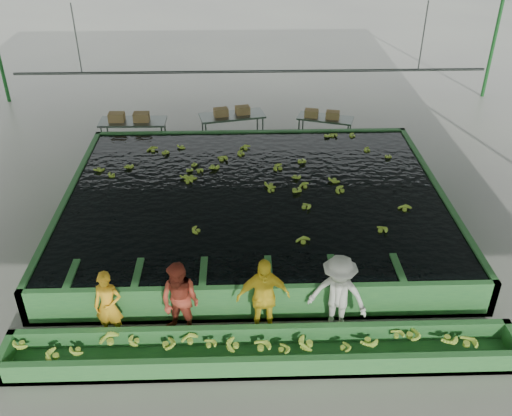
{
  "coord_description": "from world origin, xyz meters",
  "views": [
    {
      "loc": [
        -0.37,
        -11.54,
        8.41
      ],
      "look_at": [
        0.0,
        0.5,
        1.0
      ],
      "focal_mm": 40.0,
      "sensor_mm": 36.0,
      "label": 1
    }
  ],
  "objects_px": {
    "packing_table_right": "(325,129)",
    "box_stack_left": "(129,121)",
    "sorting_trough": "(263,351)",
    "worker_b": "(180,301)",
    "packing_table_left": "(134,134)",
    "worker_d": "(338,296)",
    "box_stack_right": "(322,118)",
    "worker_a": "(108,306)",
    "packing_table_mid": "(232,128)",
    "flotation_tank": "(255,206)",
    "worker_c": "(263,298)",
    "box_stack_mid": "(232,115)"
  },
  "relations": [
    {
      "from": "packing_table_right",
      "to": "box_stack_left",
      "type": "height_order",
      "value": "box_stack_left"
    },
    {
      "from": "sorting_trough",
      "to": "box_stack_left",
      "type": "xyz_separation_m",
      "value": [
        -4.02,
        9.73,
        0.75
      ]
    },
    {
      "from": "worker_b",
      "to": "packing_table_left",
      "type": "xyz_separation_m",
      "value": [
        -2.3,
        8.96,
        -0.38
      ]
    },
    {
      "from": "worker_d",
      "to": "box_stack_right",
      "type": "bearing_deg",
      "value": 105.7
    },
    {
      "from": "worker_a",
      "to": "worker_d",
      "type": "distance_m",
      "value": 4.59
    },
    {
      "from": "box_stack_right",
      "to": "worker_b",
      "type": "bearing_deg",
      "value": -113.39
    },
    {
      "from": "worker_a",
      "to": "packing_table_mid",
      "type": "distance_m",
      "value": 9.69
    },
    {
      "from": "worker_a",
      "to": "packing_table_left",
      "type": "relative_size",
      "value": 0.73
    },
    {
      "from": "flotation_tank",
      "to": "packing_table_mid",
      "type": "relative_size",
      "value": 4.6
    },
    {
      "from": "worker_b",
      "to": "worker_d",
      "type": "xyz_separation_m",
      "value": [
        3.16,
        -0.0,
        0.06
      ]
    },
    {
      "from": "worker_c",
      "to": "worker_d",
      "type": "bearing_deg",
      "value": -6.18
    },
    {
      "from": "sorting_trough",
      "to": "packing_table_mid",
      "type": "xyz_separation_m",
      "value": [
        -0.62,
        10.18,
        0.24
      ]
    },
    {
      "from": "flotation_tank",
      "to": "sorting_trough",
      "type": "height_order",
      "value": "flotation_tank"
    },
    {
      "from": "worker_d",
      "to": "packing_table_right",
      "type": "xyz_separation_m",
      "value": [
        1.03,
        9.39,
        -0.51
      ]
    },
    {
      "from": "worker_a",
      "to": "worker_b",
      "type": "relative_size",
      "value": 0.9
    },
    {
      "from": "flotation_tank",
      "to": "box_stack_left",
      "type": "xyz_separation_m",
      "value": [
        -4.02,
        4.63,
        0.55
      ]
    },
    {
      "from": "worker_c",
      "to": "worker_d",
      "type": "relative_size",
      "value": 0.99
    },
    {
      "from": "sorting_trough",
      "to": "packing_table_right",
      "type": "relative_size",
      "value": 5.35
    },
    {
      "from": "sorting_trough",
      "to": "box_stack_mid",
      "type": "xyz_separation_m",
      "value": [
        -0.63,
        10.18,
        0.74
      ]
    },
    {
      "from": "worker_c",
      "to": "box_stack_left",
      "type": "bearing_deg",
      "value": 108.26
    },
    {
      "from": "worker_d",
      "to": "box_stack_mid",
      "type": "height_order",
      "value": "worker_d"
    },
    {
      "from": "sorting_trough",
      "to": "box_stack_left",
      "type": "distance_m",
      "value": 10.55
    },
    {
      "from": "worker_b",
      "to": "box_stack_left",
      "type": "xyz_separation_m",
      "value": [
        -2.4,
        8.93,
        0.12
      ]
    },
    {
      "from": "worker_d",
      "to": "box_stack_mid",
      "type": "bearing_deg",
      "value": 124.21
    },
    {
      "from": "worker_d",
      "to": "box_stack_left",
      "type": "relative_size",
      "value": 1.41
    },
    {
      "from": "packing_table_mid",
      "to": "box_stack_mid",
      "type": "distance_m",
      "value": 0.5
    },
    {
      "from": "packing_table_left",
      "to": "packing_table_right",
      "type": "xyz_separation_m",
      "value": [
        6.48,
        0.43,
        -0.07
      ]
    },
    {
      "from": "worker_c",
      "to": "packing_table_mid",
      "type": "height_order",
      "value": "worker_c"
    },
    {
      "from": "flotation_tank",
      "to": "box_stack_mid",
      "type": "height_order",
      "value": "box_stack_mid"
    },
    {
      "from": "flotation_tank",
      "to": "packing_table_right",
      "type": "height_order",
      "value": "flotation_tank"
    },
    {
      "from": "packing_table_mid",
      "to": "packing_table_right",
      "type": "distance_m",
      "value": 3.19
    },
    {
      "from": "sorting_trough",
      "to": "packing_table_left",
      "type": "height_order",
      "value": "packing_table_left"
    },
    {
      "from": "packing_table_left",
      "to": "worker_d",
      "type": "bearing_deg",
      "value": -58.65
    },
    {
      "from": "sorting_trough",
      "to": "worker_a",
      "type": "relative_size",
      "value": 6.3
    },
    {
      "from": "worker_c",
      "to": "packing_table_right",
      "type": "height_order",
      "value": "worker_c"
    },
    {
      "from": "worker_d",
      "to": "packing_table_right",
      "type": "relative_size",
      "value": 1.0
    },
    {
      "from": "packing_table_left",
      "to": "worker_b",
      "type": "bearing_deg",
      "value": -75.6
    },
    {
      "from": "flotation_tank",
      "to": "packing_table_right",
      "type": "relative_size",
      "value": 5.35
    },
    {
      "from": "box_stack_mid",
      "to": "box_stack_right",
      "type": "distance_m",
      "value": 3.07
    },
    {
      "from": "worker_b",
      "to": "worker_c",
      "type": "distance_m",
      "value": 1.66
    },
    {
      "from": "box_stack_right",
      "to": "box_stack_mid",
      "type": "bearing_deg",
      "value": 179.93
    },
    {
      "from": "worker_a",
      "to": "worker_c",
      "type": "bearing_deg",
      "value": 5.75
    },
    {
      "from": "worker_b",
      "to": "packing_table_mid",
      "type": "height_order",
      "value": "worker_b"
    },
    {
      "from": "worker_c",
      "to": "packing_table_left",
      "type": "relative_size",
      "value": 0.85
    },
    {
      "from": "worker_d",
      "to": "packing_table_mid",
      "type": "xyz_separation_m",
      "value": [
        -2.16,
        9.38,
        -0.44
      ]
    },
    {
      "from": "packing_table_mid",
      "to": "box_stack_mid",
      "type": "relative_size",
      "value": 1.78
    },
    {
      "from": "flotation_tank",
      "to": "box_stack_mid",
      "type": "xyz_separation_m",
      "value": [
        -0.63,
        5.08,
        0.54
      ]
    },
    {
      "from": "worker_a",
      "to": "sorting_trough",
      "type": "bearing_deg",
      "value": -8.94
    },
    {
      "from": "box_stack_left",
      "to": "packing_table_right",
      "type": "bearing_deg",
      "value": 3.98
    },
    {
      "from": "flotation_tank",
      "to": "packing_table_right",
      "type": "distance_m",
      "value": 5.7
    }
  ]
}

